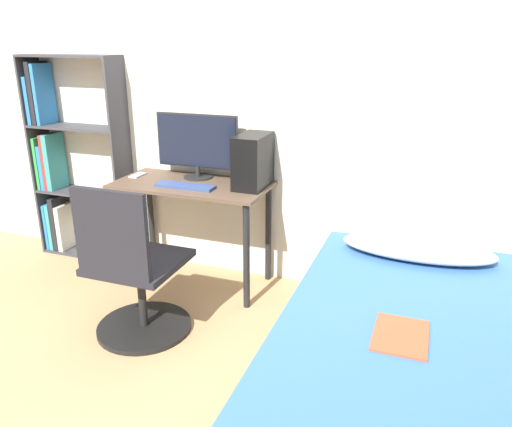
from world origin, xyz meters
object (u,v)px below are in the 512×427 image
Objects in this scene: bed at (402,357)px; monitor at (197,144)px; office_chair at (134,280)px; pc_tower at (253,161)px; bookshelf at (64,165)px; keyboard at (185,186)px.

monitor reaches higher than bed.
office_chair is 1.09m from pc_tower.
bookshelf reaches higher than pc_tower.
pc_tower is (1.64, -0.07, 0.19)m from bookshelf.
bookshelf is at bearing 168.19° from keyboard.
monitor is 0.35m from keyboard.
office_chair is (1.20, -0.90, -0.38)m from bookshelf.
office_chair is 0.47× the size of bed.
bookshelf is 1.55m from office_chair.
monitor is at bearing 149.77° from bed.
monitor is (1.19, 0.00, 0.25)m from bookshelf.
bed is at bearing -18.21° from bookshelf.
keyboard is at bearing 156.96° from bed.
bed is at bearing -37.00° from pc_tower.
office_chair is at bearing -88.82° from monitor.
monitor is at bearing 0.15° from bookshelf.
monitor reaches higher than pc_tower.
monitor is (-0.02, 0.90, 0.63)m from office_chair.
keyboard is 0.49m from pc_tower.
bed is 5.78× the size of pc_tower.
bed is 1.74m from keyboard.
keyboard is at bearing 88.78° from office_chair.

